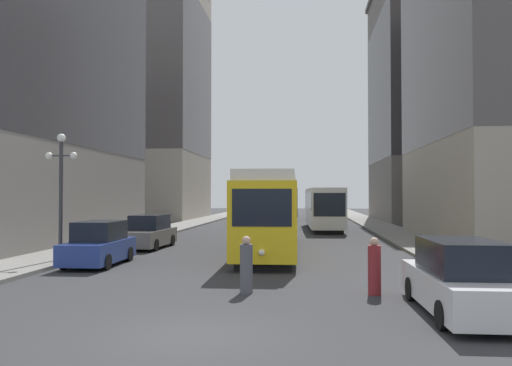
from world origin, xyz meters
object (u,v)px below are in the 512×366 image
Objects in this scene: streetcar at (272,211)px; lamp_post_left_near at (61,177)px; pedestrian_crossing_far at (246,267)px; pedestrian_crossing_near at (374,268)px; parked_car_left_near at (99,245)px; parked_car_right_far at (461,280)px; transit_bus at (323,206)px; parked_car_left_mid at (149,233)px.

lamp_post_left_near reaches higher than streetcar.
pedestrian_crossing_near is at bearing 150.94° from pedestrian_crossing_far.
pedestrian_crossing_near is 13.97m from lamp_post_left_near.
parked_car_left_near is 0.79× the size of lamp_post_left_near.
parked_car_left_near is at bearing -32.18° from parked_car_right_far.
transit_bus is at bearing 65.17° from parked_car_left_near.
parked_car_left_near reaches higher than pedestrian_crossing_far.
parked_car_left_near is at bearing -68.95° from pedestrian_crossing_far.
lamp_post_left_near is at bearing -150.89° from streetcar.
lamp_post_left_near is at bearing -64.40° from pedestrian_crossing_far.
streetcar is 8.69× the size of pedestrian_crossing_near.
parked_car_right_far is (12.29, -7.46, 0.00)m from parked_car_left_near.
parked_car_right_far is at bearing 128.03° from pedestrian_crossing_far.
parked_car_left_near is at bearing -115.89° from transit_bus.
lamp_post_left_near is at bearing 165.78° from parked_car_left_near.
transit_bus is 7.59× the size of pedestrian_crossing_near.
pedestrian_crossing_far is (-0.02, -10.81, -1.31)m from streetcar.
streetcar is 7.03m from parked_car_left_mid.
parked_car_right_far is (12.29, -14.20, 0.00)m from parked_car_left_mid.
pedestrian_crossing_far is (6.79, -5.33, -0.06)m from parked_car_left_near.
parked_car_left_mid reaches higher than pedestrian_crossing_near.
transit_bus is at bearing -127.31° from pedestrian_crossing_far.
transit_bus reaches higher than parked_car_left_near.
parked_car_left_near is 3.46m from lamp_post_left_near.
parked_car_right_far is 2.94× the size of pedestrian_crossing_near.
streetcar is at bearing 30.06° from lamp_post_left_near.
transit_bus is at bearing -86.58° from parked_car_right_far.
pedestrian_crossing_far is (-3.21, -28.14, -1.16)m from transit_bus.
parked_car_left_near is 14.38m from parked_car_right_far.
parked_car_right_far is at bearing -87.88° from transit_bus.
parked_car_left_mid is 2.73× the size of pedestrian_crossing_far.
pedestrian_crossing_near is at bearing -27.51° from parked_car_left_near.
parked_car_left_mid reaches higher than pedestrian_crossing_far.
pedestrian_crossing_far is (6.79, -12.07, -0.06)m from parked_car_left_mid.
transit_bus is (3.19, 17.32, -0.15)m from streetcar.
streetcar is at bearing -67.96° from parked_car_right_far.
parked_car_left_near is 2.56× the size of pedestrian_crossing_near.
streetcar is at bearing 37.67° from parked_car_left_near.
streetcar is 11.41m from pedestrian_crossing_near.
parked_car_right_far is 2.92× the size of pedestrian_crossing_far.
lamp_post_left_near is at bearing -121.32° from pedestrian_crossing_near.
transit_bus is 30.38m from parked_car_right_far.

